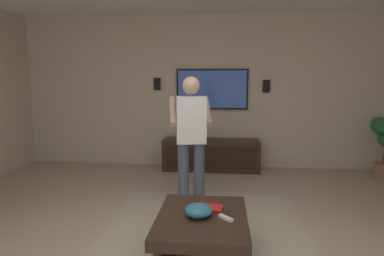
% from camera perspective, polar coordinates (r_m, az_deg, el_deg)
% --- Properties ---
extents(wall_back_tv, '(0.10, 6.99, 2.75)m').
position_cam_1_polar(wall_back_tv, '(5.93, 2.67, 6.37)').
color(wall_back_tv, '#C6B299').
rests_on(wall_back_tv, ground).
extents(area_rug, '(2.87, 2.14, 0.01)m').
position_cam_1_polar(area_rug, '(3.33, 2.02, -20.08)').
color(area_rug, tan).
rests_on(area_rug, ground).
extents(coffee_table, '(1.00, 0.80, 0.40)m').
position_cam_1_polar(coffee_table, '(3.02, 1.80, -17.07)').
color(coffee_table, '#332116').
rests_on(coffee_table, ground).
extents(media_console, '(0.45, 1.70, 0.55)m').
position_cam_1_polar(media_console, '(5.75, 3.39, -4.79)').
color(media_console, '#332116').
rests_on(media_console, ground).
extents(tv, '(0.05, 1.28, 0.72)m').
position_cam_1_polar(tv, '(5.83, 3.59, 6.89)').
color(tv, black).
extents(person_standing, '(0.60, 0.61, 1.64)m').
position_cam_1_polar(person_standing, '(4.01, -0.17, -1.01)').
color(person_standing, '#4C5166').
rests_on(person_standing, ground).
extents(potted_plant_tall, '(0.43, 0.42, 0.99)m').
position_cam_1_polar(potted_plant_tall, '(6.17, 30.94, -1.97)').
color(potted_plant_tall, '#9E6B4C').
rests_on(potted_plant_tall, ground).
extents(bowl, '(0.25, 0.25, 0.11)m').
position_cam_1_polar(bowl, '(2.93, 1.15, -14.42)').
color(bowl, teal).
rests_on(bowl, coffee_table).
extents(remote_white, '(0.14, 0.14, 0.02)m').
position_cam_1_polar(remote_white, '(2.90, 6.02, -15.64)').
color(remote_white, white).
rests_on(remote_white, coffee_table).
extents(book, '(0.19, 0.24, 0.04)m').
position_cam_1_polar(book, '(3.07, 3.32, -14.08)').
color(book, red).
rests_on(book, coffee_table).
extents(vase_round, '(0.22, 0.22, 0.22)m').
position_cam_1_polar(vase_round, '(5.75, -1.07, -0.85)').
color(vase_round, teal).
rests_on(vase_round, media_console).
extents(wall_speaker_left, '(0.06, 0.12, 0.22)m').
position_cam_1_polar(wall_speaker_left, '(5.89, 13.06, 7.29)').
color(wall_speaker_left, black).
extents(wall_speaker_right, '(0.06, 0.12, 0.22)m').
position_cam_1_polar(wall_speaker_right, '(5.97, -6.23, 7.78)').
color(wall_speaker_right, black).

